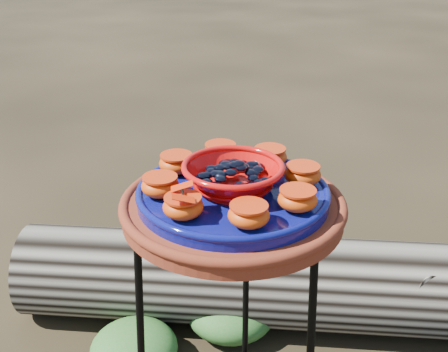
% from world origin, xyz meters
% --- Properties ---
extents(plant_stand, '(0.44, 0.44, 0.70)m').
position_xyz_m(plant_stand, '(0.00, 0.00, 0.35)').
color(plant_stand, black).
rests_on(plant_stand, ground).
extents(terracotta_saucer, '(0.44, 0.44, 0.04)m').
position_xyz_m(terracotta_saucer, '(0.00, 0.00, 0.72)').
color(terracotta_saucer, maroon).
rests_on(terracotta_saucer, plant_stand).
extents(cobalt_plate, '(0.38, 0.38, 0.03)m').
position_xyz_m(cobalt_plate, '(0.00, 0.00, 0.75)').
color(cobalt_plate, '#030753').
rests_on(cobalt_plate, terracotta_saucer).
extents(red_bowl, '(0.19, 0.19, 0.05)m').
position_xyz_m(red_bowl, '(0.00, 0.00, 0.79)').
color(red_bowl, '#BF0C09').
rests_on(red_bowl, cobalt_plate).
extents(glass_gems, '(0.15, 0.15, 0.03)m').
position_xyz_m(glass_gems, '(0.00, 0.00, 0.83)').
color(glass_gems, black).
rests_on(glass_gems, red_bowl).
extents(orange_half_0, '(0.07, 0.07, 0.04)m').
position_xyz_m(orange_half_0, '(-0.07, -0.12, 0.78)').
color(orange_half_0, '#B03B00').
rests_on(orange_half_0, cobalt_plate).
extents(orange_half_1, '(0.07, 0.07, 0.04)m').
position_xyz_m(orange_half_1, '(0.05, -0.13, 0.78)').
color(orange_half_1, '#B03B00').
rests_on(orange_half_1, cobalt_plate).
extents(orange_half_2, '(0.07, 0.07, 0.04)m').
position_xyz_m(orange_half_2, '(0.13, -0.06, 0.78)').
color(orange_half_2, '#B03B00').
rests_on(orange_half_2, cobalt_plate).
extents(orange_half_3, '(0.07, 0.07, 0.04)m').
position_xyz_m(orange_half_3, '(0.13, 0.05, 0.78)').
color(orange_half_3, '#B03B00').
rests_on(orange_half_3, cobalt_plate).
extents(orange_half_4, '(0.07, 0.07, 0.04)m').
position_xyz_m(orange_half_4, '(0.06, 0.13, 0.78)').
color(orange_half_4, '#B03B00').
rests_on(orange_half_4, cobalt_plate).
extents(orange_half_5, '(0.07, 0.07, 0.04)m').
position_xyz_m(orange_half_5, '(-0.05, 0.13, 0.78)').
color(orange_half_5, '#B03B00').
rests_on(orange_half_5, cobalt_plate).
extents(orange_half_6, '(0.07, 0.07, 0.04)m').
position_xyz_m(orange_half_6, '(-0.13, 0.06, 0.78)').
color(orange_half_6, '#B03B00').
rests_on(orange_half_6, cobalt_plate).
extents(orange_half_7, '(0.07, 0.07, 0.04)m').
position_xyz_m(orange_half_7, '(-0.13, -0.05, 0.78)').
color(orange_half_7, '#B03B00').
rests_on(orange_half_7, cobalt_plate).
extents(butterfly, '(0.10, 0.08, 0.02)m').
position_xyz_m(butterfly, '(-0.07, -0.12, 0.81)').
color(butterfly, red).
rests_on(butterfly, orange_half_0).
extents(driftwood_log, '(1.66, 0.59, 0.31)m').
position_xyz_m(driftwood_log, '(0.02, 0.55, 0.15)').
color(driftwood_log, black).
rests_on(driftwood_log, ground).
extents(foliage_left, '(0.27, 0.27, 0.13)m').
position_xyz_m(foliage_left, '(-0.35, 0.26, 0.07)').
color(foliage_left, '#1F5B1F').
rests_on(foliage_left, ground).
extents(foliage_back, '(0.29, 0.29, 0.15)m').
position_xyz_m(foliage_back, '(-0.09, 0.48, 0.07)').
color(foliage_back, '#1F5B1F').
rests_on(foliage_back, ground).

